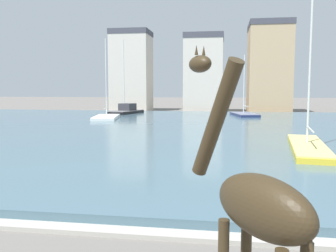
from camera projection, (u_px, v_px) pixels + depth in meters
harbor_water at (172, 129)px, 30.43m from camera, size 76.94×43.00×0.35m
quay_edge_coping at (47, 227)px, 9.06m from camera, size 76.94×0.50×0.12m
giraffe_statue at (255, 210)px, 4.21m from camera, size 1.68×2.06×4.09m
sailboat_black at (124, 112)px, 46.14m from camera, size 3.82×6.49×9.56m
sailboat_navy at (243, 115)px, 43.12m from camera, size 3.39×6.58×7.42m
sailboat_white at (107, 118)px, 38.95m from camera, size 3.45×7.03×8.71m
sailboat_yellow at (306, 147)px, 19.55m from camera, size 2.61×9.14×8.73m
townhouse_narrow_midrow at (131, 71)px, 57.37m from camera, size 5.99×5.51×12.52m
townhouse_wide_warehouse at (204, 74)px, 54.79m from camera, size 5.77×6.07×11.52m
townhouse_tall_gabled at (269, 68)px, 54.13m from camera, size 6.11×7.50×13.15m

